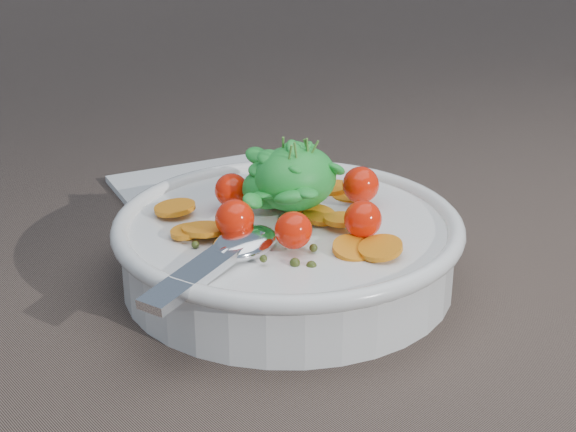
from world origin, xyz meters
TOP-DOWN VIEW (x-y plane):
  - ground at (0.00, 0.00)m, footprint 6.00×6.00m
  - bowl at (0.01, -0.01)m, footprint 0.25×0.23m
  - napkin at (0.06, 0.15)m, footprint 0.18×0.16m

SIDE VIEW (x-z plane):
  - ground at x=0.00m, z-range 0.00..0.00m
  - napkin at x=0.06m, z-range 0.00..0.01m
  - bowl at x=0.01m, z-range -0.02..0.08m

